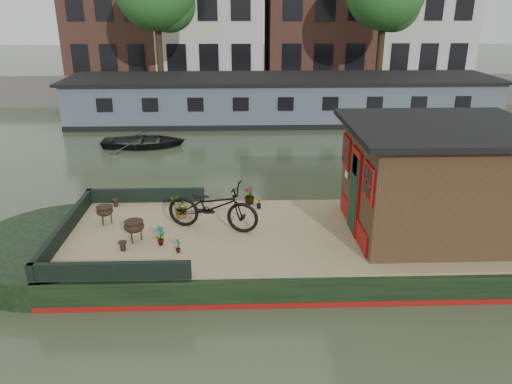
{
  "coord_description": "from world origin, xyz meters",
  "views": [
    {
      "loc": [
        -2.07,
        -10.06,
        5.48
      ],
      "look_at": [
        -1.72,
        0.5,
        1.42
      ],
      "focal_mm": 35.0,
      "sensor_mm": 36.0,
      "label": 1
    }
  ],
  "objects_px": {
    "cabin": "(436,179)",
    "brazier_front": "(135,231)",
    "brazier_rear": "(105,215)",
    "dinghy": "(144,138)",
    "potted_plant_a": "(160,235)",
    "bicycle": "(213,206)"
  },
  "relations": [
    {
      "from": "cabin",
      "to": "dinghy",
      "type": "xyz_separation_m",
      "value": [
        -8.1,
        9.49,
        -1.54
      ]
    },
    {
      "from": "brazier_front",
      "to": "bicycle",
      "type": "bearing_deg",
      "value": 18.34
    },
    {
      "from": "potted_plant_a",
      "to": "brazier_rear",
      "type": "relative_size",
      "value": 1.04
    },
    {
      "from": "cabin",
      "to": "dinghy",
      "type": "distance_m",
      "value": 12.57
    },
    {
      "from": "brazier_front",
      "to": "cabin",
      "type": "bearing_deg",
      "value": 2.85
    },
    {
      "from": "brazier_front",
      "to": "potted_plant_a",
      "type": "bearing_deg",
      "value": -20.92
    },
    {
      "from": "bicycle",
      "to": "dinghy",
      "type": "height_order",
      "value": "bicycle"
    },
    {
      "from": "cabin",
      "to": "brazier_rear",
      "type": "relative_size",
      "value": 9.26
    },
    {
      "from": "cabin",
      "to": "potted_plant_a",
      "type": "relative_size",
      "value": 8.94
    },
    {
      "from": "cabin",
      "to": "dinghy",
      "type": "height_order",
      "value": "cabin"
    },
    {
      "from": "brazier_front",
      "to": "brazier_rear",
      "type": "bearing_deg",
      "value": 132.79
    },
    {
      "from": "cabin",
      "to": "bicycle",
      "type": "height_order",
      "value": "cabin"
    },
    {
      "from": "cabin",
      "to": "brazier_rear",
      "type": "distance_m",
      "value": 7.47
    },
    {
      "from": "brazier_front",
      "to": "dinghy",
      "type": "bearing_deg",
      "value": 99.06
    },
    {
      "from": "cabin",
      "to": "brazier_front",
      "type": "bearing_deg",
      "value": -177.15
    },
    {
      "from": "cabin",
      "to": "brazier_front",
      "type": "distance_m",
      "value": 6.62
    },
    {
      "from": "bicycle",
      "to": "brazier_rear",
      "type": "distance_m",
      "value": 2.55
    },
    {
      "from": "cabin",
      "to": "bicycle",
      "type": "bearing_deg",
      "value": 177.4
    },
    {
      "from": "brazier_rear",
      "to": "dinghy",
      "type": "relative_size",
      "value": 0.13
    },
    {
      "from": "bicycle",
      "to": "brazier_rear",
      "type": "relative_size",
      "value": 4.87
    },
    {
      "from": "cabin",
      "to": "brazier_rear",
      "type": "height_order",
      "value": "cabin"
    },
    {
      "from": "bicycle",
      "to": "dinghy",
      "type": "bearing_deg",
      "value": 35.0
    }
  ]
}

